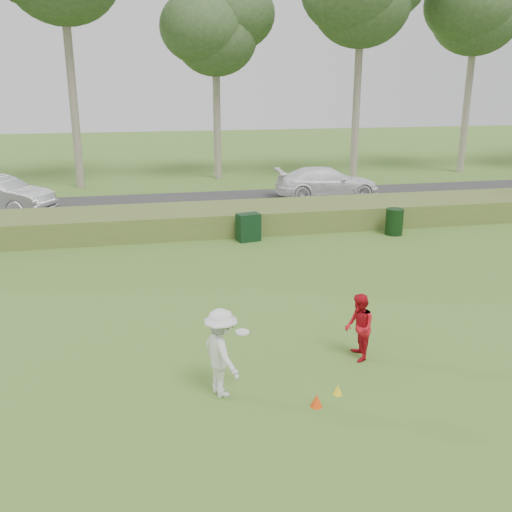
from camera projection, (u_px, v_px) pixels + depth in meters
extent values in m
plane|color=#406D24|center=(296.00, 372.00, 11.76)|extent=(120.00, 120.00, 0.00)
cube|color=#506629|center=(214.00, 219.00, 22.84)|extent=(80.00, 3.00, 0.90)
cube|color=#2D2D2D|center=(200.00, 204.00, 27.63)|extent=(80.00, 6.00, 0.06)
cylinder|color=gray|center=(68.00, 41.00, 29.77)|extent=(0.44, 0.44, 15.50)
cylinder|color=gray|center=(216.00, 81.00, 33.36)|extent=(0.44, 0.44, 11.50)
ellipsoid|color=#324C26|center=(215.00, 28.00, 32.52)|extent=(6.24, 6.24, 5.28)
cylinder|color=gray|center=(359.00, 58.00, 32.72)|extent=(0.44, 0.44, 14.00)
cylinder|color=gray|center=(471.00, 64.00, 35.61)|extent=(0.44, 0.44, 13.50)
ellipsoid|color=#324C26|center=(477.00, 6.00, 34.62)|extent=(7.02, 7.02, 5.94)
imported|color=white|center=(221.00, 353.00, 10.69)|extent=(0.96, 1.26, 1.73)
cylinder|color=white|center=(242.00, 332.00, 10.65)|extent=(0.27, 0.27, 0.03)
imported|color=red|center=(359.00, 327.00, 12.11)|extent=(0.64, 0.78, 1.46)
cone|color=#FF470D|center=(316.00, 400.00, 10.47)|extent=(0.23, 0.23, 0.25)
cone|color=yellow|center=(338.00, 390.00, 10.88)|extent=(0.18, 0.18, 0.20)
cube|color=black|center=(248.00, 227.00, 21.26)|extent=(0.92, 0.69, 1.04)
cylinder|color=black|center=(394.00, 222.00, 22.13)|extent=(0.73, 0.73, 1.02)
imported|color=white|center=(327.00, 182.00, 28.88)|extent=(5.35, 2.45, 1.52)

